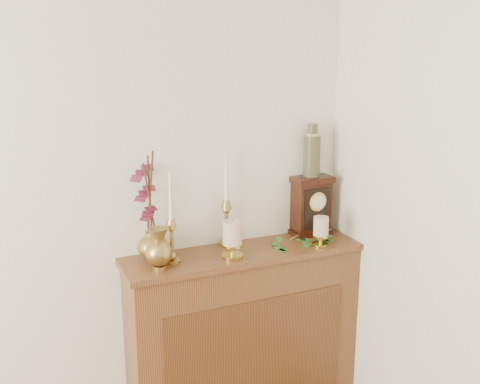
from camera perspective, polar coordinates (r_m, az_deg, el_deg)
name	(u,v)px	position (r m, az deg, el deg)	size (l,w,h in m)	color
console_shelf	(245,339)	(3.04, 0.47, -14.68)	(1.24, 0.34, 0.93)	brown
candlestick_left	(172,234)	(2.63, -6.97, -4.26)	(0.07, 0.07, 0.45)	tan
candlestick_center	(226,216)	(2.84, -1.39, -2.43)	(0.08, 0.08, 0.49)	tan
bud_vase	(159,250)	(2.58, -8.26, -5.81)	(0.12, 0.12, 0.20)	tan
ginger_jar	(147,210)	(2.69, -9.42, -1.80)	(0.22, 0.24, 0.54)	tan
pillar_candle_left	(232,238)	(2.69, -0.78, -4.66)	(0.10, 0.10, 0.20)	gold
pillar_candle_right	(321,230)	(2.89, 8.21, -3.83)	(0.09, 0.09, 0.17)	gold
ivy_garland	(305,242)	(2.93, 6.59, -5.06)	(0.41, 0.17, 0.07)	#37722B
mantel_clock	(311,206)	(3.05, 7.18, -1.39)	(0.22, 0.16, 0.32)	#32140A
ceramic_vase	(312,153)	(2.99, 7.32, 3.96)	(0.09, 0.09, 0.28)	#1B372A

